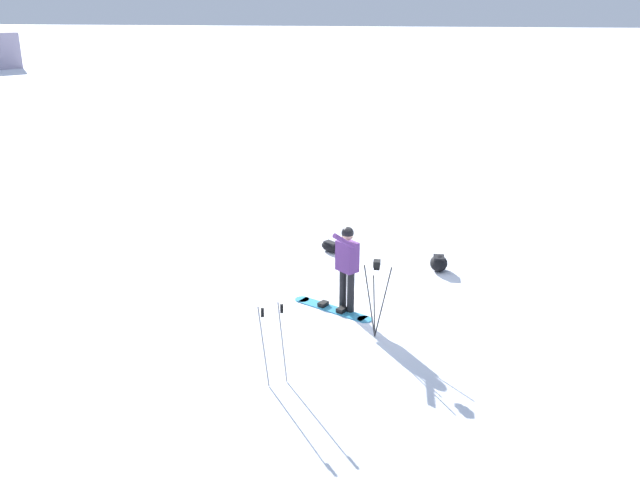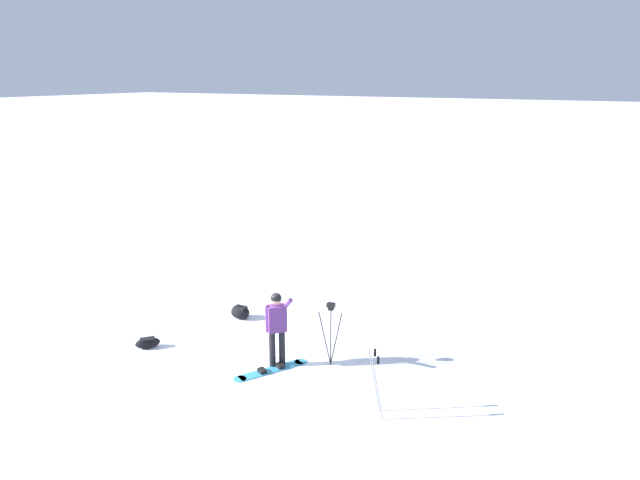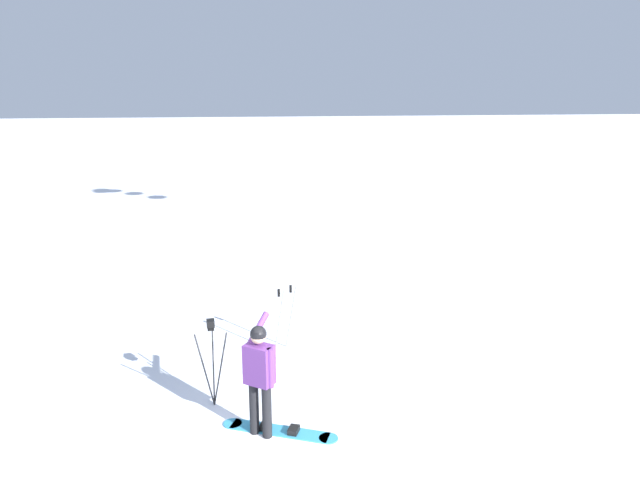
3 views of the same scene
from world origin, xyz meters
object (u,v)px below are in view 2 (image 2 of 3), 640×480
object	(u,v)px
snowboard	(271,370)
gear_bag_large	(148,343)
snowboarder	(277,322)
camera_tripod	(331,321)
gear_bag_small	(240,312)
ski_poles	(376,375)

from	to	relation	value
snowboard	gear_bag_large	bearing A→B (deg)	-81.83
snowboarder	snowboard	size ratio (longest dim) A/B	1.08
camera_tripod	gear_bag_small	distance (m)	3.63
camera_tripod	gear_bag_small	world-z (taller)	camera_tripod
camera_tripod	ski_poles	world-z (taller)	camera_tripod
gear_bag_large	ski_poles	world-z (taller)	ski_poles
snowboarder	camera_tripod	size ratio (longest dim) A/B	1.19
snowboard	gear_bag_small	size ratio (longest dim) A/B	2.99
gear_bag_large	gear_bag_small	xyz separation A→B (m)	(-2.52, 0.82, 0.05)
camera_tripod	ski_poles	distance (m)	2.28
snowboarder	gear_bag_large	size ratio (longest dim) A/B	2.79
snowboard	camera_tripod	bearing A→B (deg)	132.15
snowboard	gear_bag_small	bearing A→B (deg)	-131.36
gear_bag_large	snowboard	bearing A→B (deg)	98.17
snowboarder	ski_poles	xyz separation A→B (m)	(0.84, 2.73, -0.19)
gear_bag_large	ski_poles	bearing A→B (deg)	88.88
snowboard	camera_tripod	world-z (taller)	camera_tripod
camera_tripod	gear_bag_large	bearing A→B (deg)	-72.04
camera_tripod	gear_bag_small	bearing A→B (deg)	-109.40
snowboarder	camera_tripod	distance (m)	1.17
snowboard	camera_tripod	distance (m)	1.67
snowboard	gear_bag_large	world-z (taller)	gear_bag_large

